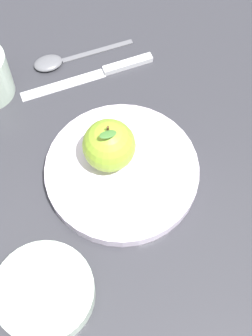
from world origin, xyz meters
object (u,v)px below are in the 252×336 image
Objects in this scene: side_bowl at (48,292)px; spoon at (62,60)px; dinner_plate at (126,171)px; apple at (112,145)px; knife at (103,73)px.

spoon is (-0.39, 0.00, -0.01)m from side_bowl.
side_bowl is at bearing -30.48° from dinner_plate.
apple is 0.40× the size of knife.
dinner_plate is 0.05m from apple.
apple reaches higher than dinner_plate.
spoon is at bearing -154.22° from dinner_plate.
apple is 0.51× the size of spoon.
dinner_plate is at bearing 149.52° from side_bowl.
knife is at bearing -169.42° from dinner_plate.
spoon is (-0.20, -0.08, -0.05)m from apple.
dinner_plate is 0.24m from spoon.
dinner_plate is at bearing 48.88° from apple.
knife is (-0.36, 0.07, -0.01)m from side_bowl.
dinner_plate is 1.72× the size of side_bowl.
knife is (-0.19, -0.03, -0.01)m from dinner_plate.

